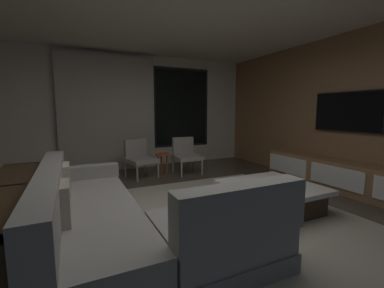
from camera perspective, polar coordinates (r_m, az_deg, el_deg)
name	(u,v)px	position (r m, az deg, el deg)	size (l,w,h in m)	color
floor	(202,226)	(3.17, 2.16, -17.98)	(9.20, 9.20, 0.00)	#473D33
back_wall_with_window	(129,112)	(6.28, -13.99, 7.05)	(6.60, 0.30, 2.70)	beige
media_wall	(366,112)	(5.08, 34.66, 6.00)	(0.12, 7.80, 2.70)	#8E6642
area_rug	(231,223)	(3.26, 8.74, -17.23)	(3.20, 3.80, 0.01)	#ADA391
sectional_couch	(121,223)	(2.65, -15.79, -16.69)	(1.98, 2.50, 0.82)	gray
coffee_table	(271,197)	(3.72, 17.37, -11.28)	(1.16, 1.16, 0.36)	#3B2A19
book_stack_on_coffee_table	(287,184)	(3.63, 20.59, -8.41)	(0.31, 0.19, 0.08)	#415F89
accent_chair_near_window	(186,153)	(5.58, -1.44, -2.12)	(0.55, 0.57, 0.78)	#B2ADA0
accent_chair_by_curtain	(139,156)	(5.35, -11.81, -2.70)	(0.67, 0.68, 0.78)	#B2ADA0
side_stool	(162,157)	(5.47, -6.67, -3.01)	(0.32, 0.32, 0.46)	#BF4C1E
media_console	(347,178)	(4.98, 31.54, -6.54)	(0.46, 3.10, 0.52)	#8E6642
mounted_tv	(347,112)	(5.12, 31.62, 6.22)	(0.05, 1.19, 0.69)	black
console_table_behind_couch	(8,223)	(2.74, -36.17, -14.15)	(0.40, 2.10, 0.74)	#3B2A19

